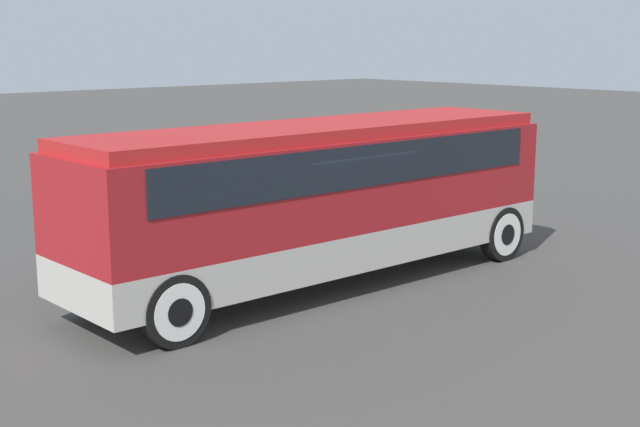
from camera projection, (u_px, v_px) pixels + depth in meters
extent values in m
plane|color=#423F3D|center=(320.00, 284.00, 16.43)|extent=(120.00, 120.00, 0.00)
cube|color=#B7B2A8|center=(320.00, 241.00, 16.28)|extent=(9.76, 2.41, 0.68)
cube|color=maroon|center=(320.00, 180.00, 16.06)|extent=(9.76, 2.41, 1.59)
cube|color=black|center=(320.00, 159.00, 15.98)|extent=(8.59, 2.45, 0.72)
cube|color=#B21E1E|center=(320.00, 130.00, 15.88)|extent=(9.57, 2.21, 0.22)
cube|color=maroon|center=(484.00, 168.00, 19.19)|extent=(0.36, 2.31, 1.82)
cylinder|color=black|center=(502.00, 234.00, 18.13)|extent=(1.11, 0.28, 1.11)
cylinder|color=silver|center=(502.00, 234.00, 18.13)|extent=(0.87, 0.30, 0.87)
cylinder|color=black|center=(502.00, 234.00, 18.13)|extent=(0.42, 0.32, 0.42)
cylinder|color=black|center=(421.00, 218.00, 19.73)|extent=(1.11, 0.28, 1.11)
cylinder|color=silver|center=(421.00, 218.00, 19.73)|extent=(0.87, 0.30, 0.87)
cylinder|color=black|center=(421.00, 218.00, 19.73)|extent=(0.42, 0.32, 0.42)
cylinder|color=black|center=(175.00, 310.00, 13.03)|extent=(1.11, 0.28, 1.11)
cylinder|color=silver|center=(175.00, 310.00, 13.03)|extent=(0.87, 0.30, 0.87)
cylinder|color=black|center=(175.00, 310.00, 13.03)|extent=(0.42, 0.32, 0.42)
cylinder|color=black|center=(102.00, 280.00, 14.63)|extent=(1.11, 0.28, 1.11)
cylinder|color=silver|center=(102.00, 280.00, 14.63)|extent=(0.87, 0.30, 0.87)
cylinder|color=black|center=(102.00, 280.00, 14.63)|extent=(0.42, 0.32, 0.42)
cube|color=#2D5638|center=(229.00, 191.00, 23.24)|extent=(4.66, 1.71, 0.59)
cube|color=black|center=(223.00, 171.00, 23.01)|extent=(2.43, 1.54, 0.53)
cylinder|color=black|center=(303.00, 195.00, 23.96)|extent=(0.63, 0.22, 0.63)
cylinder|color=black|center=(303.00, 195.00, 23.96)|extent=(0.24, 0.26, 0.24)
cylinder|color=black|center=(268.00, 188.00, 25.08)|extent=(0.63, 0.22, 0.63)
cylinder|color=black|center=(268.00, 188.00, 25.08)|extent=(0.24, 0.26, 0.24)
cylinder|color=black|center=(184.00, 213.00, 21.49)|extent=(0.63, 0.22, 0.63)
cylinder|color=black|center=(184.00, 213.00, 21.49)|extent=(0.24, 0.26, 0.24)
cylinder|color=black|center=(151.00, 204.00, 22.61)|extent=(0.63, 0.22, 0.63)
cylinder|color=black|center=(151.00, 204.00, 22.61)|extent=(0.24, 0.26, 0.24)
cube|color=black|center=(251.00, 173.00, 26.34)|extent=(4.70, 1.83, 0.62)
cube|color=black|center=(245.00, 156.00, 26.11)|extent=(2.44, 1.65, 0.46)
cylinder|color=black|center=(318.00, 178.00, 27.04)|extent=(0.61, 0.22, 0.61)
cylinder|color=black|center=(318.00, 178.00, 27.04)|extent=(0.23, 0.26, 0.23)
cylinder|color=black|center=(283.00, 172.00, 28.25)|extent=(0.61, 0.22, 0.61)
cylinder|color=black|center=(283.00, 172.00, 28.25)|extent=(0.23, 0.26, 0.23)
cylinder|color=black|center=(213.00, 192.00, 24.52)|extent=(0.61, 0.22, 0.61)
cylinder|color=black|center=(213.00, 192.00, 24.52)|extent=(0.23, 0.26, 0.23)
cylinder|color=black|center=(180.00, 185.00, 25.73)|extent=(0.61, 0.22, 0.61)
cylinder|color=black|center=(180.00, 185.00, 25.73)|extent=(0.23, 0.26, 0.23)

